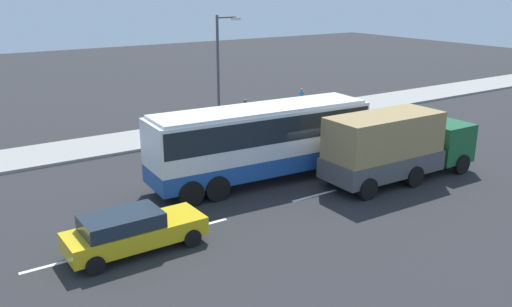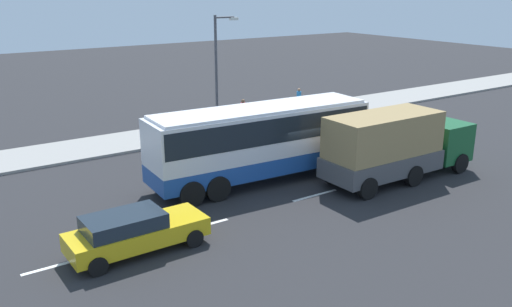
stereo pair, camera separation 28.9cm
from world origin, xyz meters
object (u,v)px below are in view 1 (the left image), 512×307
at_px(car_yellow_taxi, 132,230).
at_px(pedestrian_at_crossing, 301,98).
at_px(pedestrian_near_curb, 245,111).
at_px(cargo_truck, 396,145).
at_px(street_lamp, 220,67).
at_px(coach_bus, 261,136).

distance_m(car_yellow_taxi, pedestrian_at_crossing, 22.16).
xyz_separation_m(car_yellow_taxi, pedestrian_near_curb, (12.00, 11.77, 0.41)).
bearing_deg(car_yellow_taxi, cargo_truck, -0.31).
distance_m(car_yellow_taxi, street_lamp, 15.62).
relative_size(pedestrian_near_curb, street_lamp, 0.26).
xyz_separation_m(car_yellow_taxi, pedestrian_at_crossing, (17.70, 13.33, 0.32)).
height_order(coach_bus, pedestrian_at_crossing, coach_bus).
relative_size(coach_bus, pedestrian_at_crossing, 6.48).
height_order(coach_bus, car_yellow_taxi, coach_bus).
bearing_deg(pedestrian_at_crossing, coach_bus, 4.27).
xyz_separation_m(coach_bus, car_yellow_taxi, (-7.58, -3.42, -1.38)).
bearing_deg(pedestrian_near_curb, street_lamp, 112.03).
bearing_deg(pedestrian_near_curb, cargo_truck, -163.66).
relative_size(pedestrian_at_crossing, street_lamp, 0.24).
distance_m(pedestrian_near_curb, pedestrian_at_crossing, 5.91).
bearing_deg(street_lamp, cargo_truck, -76.51).
xyz_separation_m(coach_bus, street_lamp, (2.51, 8.02, 1.96)).
distance_m(pedestrian_near_curb, street_lamp, 3.51).
bearing_deg(street_lamp, pedestrian_near_curb, 9.67).
height_order(cargo_truck, street_lamp, street_lamp).
bearing_deg(pedestrian_at_crossing, car_yellow_taxi, -3.15).
bearing_deg(pedestrian_near_curb, coach_bus, 164.44).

